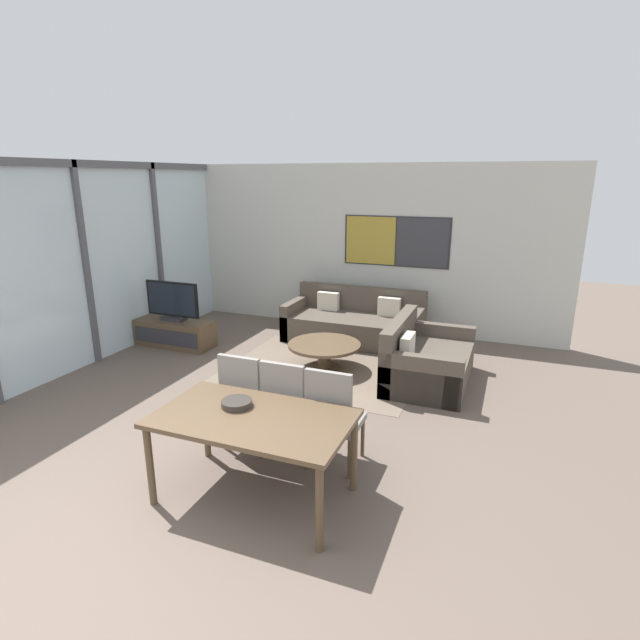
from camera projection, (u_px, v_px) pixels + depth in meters
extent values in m
plane|color=brown|center=(90.00, 561.00, 3.48)|extent=(24.00, 24.00, 0.00)
cube|color=silver|center=(357.00, 248.00, 8.56)|extent=(6.96, 0.06, 2.80)
cube|color=#2D2D33|center=(396.00, 241.00, 8.24)|extent=(1.77, 0.01, 0.83)
cube|color=#B29333|center=(371.00, 240.00, 8.39)|extent=(0.85, 0.02, 0.79)
cube|color=#38383D|center=(422.00, 243.00, 8.08)|extent=(0.85, 0.02, 0.79)
cube|color=silver|center=(84.00, 266.00, 6.88)|extent=(0.02, 6.12, 2.80)
cube|color=#515156|center=(72.00, 163.00, 6.49)|extent=(0.07, 6.12, 0.10)
cube|color=#515156|center=(86.00, 266.00, 6.87)|extent=(0.07, 0.08, 2.80)
cube|color=#515156|center=(159.00, 251.00, 8.24)|extent=(0.07, 0.08, 2.80)
cube|color=#706051|center=(324.00, 368.00, 6.97)|extent=(2.61, 2.16, 0.01)
cube|color=brown|center=(175.00, 333.00, 7.87)|extent=(1.24, 0.47, 0.42)
cube|color=#2D2D33|center=(165.00, 337.00, 7.65)|extent=(1.14, 0.01, 0.23)
cube|color=#2D2D33|center=(174.00, 319.00, 7.80)|extent=(0.36, 0.20, 0.05)
cube|color=#2D2D33|center=(174.00, 315.00, 7.78)|extent=(0.06, 0.03, 0.08)
cube|color=black|center=(172.00, 299.00, 7.71)|extent=(0.93, 0.04, 0.55)
cube|color=black|center=(171.00, 299.00, 7.69)|extent=(0.86, 0.01, 0.49)
cube|color=#51473D|center=(353.00, 329.00, 8.08)|extent=(2.18, 0.98, 0.42)
cube|color=#51473D|center=(361.00, 311.00, 8.40)|extent=(2.18, 0.16, 0.82)
cube|color=#51473D|center=(296.00, 317.00, 8.42)|extent=(0.14, 0.98, 0.60)
cube|color=#51473D|center=(416.00, 330.00, 7.70)|extent=(0.14, 0.98, 0.60)
cube|color=beige|center=(328.00, 301.00, 8.38)|extent=(0.36, 0.12, 0.30)
cube|color=beige|center=(389.00, 307.00, 8.01)|extent=(0.36, 0.12, 0.30)
cube|color=#51473D|center=(429.00, 367.00, 6.47)|extent=(0.98, 1.52, 0.42)
cube|color=#51473D|center=(399.00, 348.00, 6.56)|extent=(0.16, 1.52, 0.82)
cube|color=#51473D|center=(420.00, 380.00, 5.83)|extent=(0.98, 0.14, 0.60)
cube|color=#51473D|center=(438.00, 344.00, 7.06)|extent=(0.98, 0.14, 0.60)
cube|color=beige|center=(408.00, 346.00, 6.14)|extent=(0.12, 0.36, 0.30)
cylinder|color=brown|center=(324.00, 368.00, 6.97)|extent=(0.45, 0.45, 0.03)
cylinder|color=brown|center=(324.00, 357.00, 6.93)|extent=(0.18, 0.18, 0.33)
cylinder|color=brown|center=(324.00, 345.00, 6.88)|extent=(1.01, 1.01, 0.04)
cube|color=brown|center=(253.00, 418.00, 4.00)|extent=(1.59, 0.91, 0.04)
cylinder|color=brown|center=(150.00, 466.00, 4.01)|extent=(0.06, 0.06, 0.70)
cylinder|color=brown|center=(319.00, 509.00, 3.49)|extent=(0.06, 0.06, 0.70)
cylinder|color=brown|center=(206.00, 422.00, 4.71)|extent=(0.06, 0.06, 0.70)
cylinder|color=brown|center=(354.00, 453.00, 4.19)|extent=(0.06, 0.06, 0.70)
cube|color=gray|center=(251.00, 404.00, 4.92)|extent=(0.46, 0.46, 0.06)
cube|color=gray|center=(239.00, 384.00, 4.66)|extent=(0.42, 0.05, 0.54)
cylinder|color=brown|center=(224.00, 430.00, 4.88)|extent=(0.04, 0.04, 0.39)
cylinder|color=brown|center=(261.00, 438.00, 4.74)|extent=(0.04, 0.04, 0.39)
cylinder|color=brown|center=(245.00, 413.00, 5.24)|extent=(0.04, 0.04, 0.39)
cylinder|color=brown|center=(279.00, 420.00, 5.09)|extent=(0.04, 0.04, 0.39)
cube|color=gray|center=(292.00, 412.00, 4.75)|extent=(0.46, 0.46, 0.06)
cube|color=gray|center=(282.00, 392.00, 4.49)|extent=(0.42, 0.05, 0.54)
cylinder|color=brown|center=(265.00, 439.00, 4.71)|extent=(0.04, 0.04, 0.39)
cylinder|color=brown|center=(304.00, 448.00, 4.57)|extent=(0.04, 0.04, 0.39)
cylinder|color=brown|center=(283.00, 421.00, 5.07)|extent=(0.04, 0.04, 0.39)
cylinder|color=brown|center=(320.00, 428.00, 4.93)|extent=(0.04, 0.04, 0.39)
cube|color=gray|center=(336.00, 422.00, 4.57)|extent=(0.46, 0.46, 0.06)
cube|color=gray|center=(328.00, 401.00, 4.31)|extent=(0.42, 0.05, 0.54)
cylinder|color=brown|center=(308.00, 450.00, 4.53)|extent=(0.04, 0.04, 0.39)
cylinder|color=brown|center=(349.00, 459.00, 4.39)|extent=(0.04, 0.04, 0.39)
cylinder|color=brown|center=(323.00, 430.00, 4.89)|extent=(0.04, 0.04, 0.39)
cylinder|color=brown|center=(363.00, 437.00, 4.74)|extent=(0.04, 0.04, 0.39)
cylinder|color=#332D28|center=(237.00, 403.00, 4.15)|extent=(0.26, 0.26, 0.06)
torus|color=#332D28|center=(237.00, 401.00, 4.15)|extent=(0.26, 0.26, 0.02)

